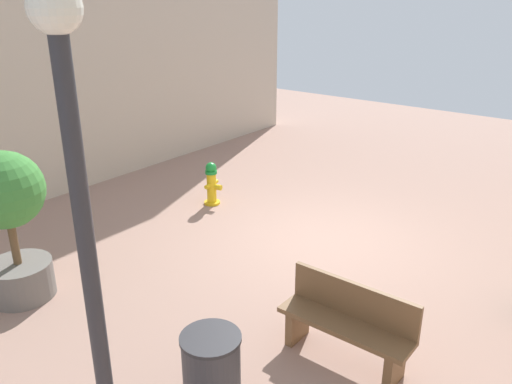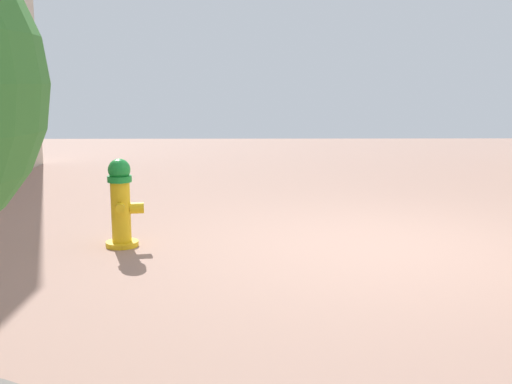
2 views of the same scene
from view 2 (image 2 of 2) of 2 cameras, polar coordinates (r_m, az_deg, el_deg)
ground_plane at (r=6.17m, az=12.23°, el=-5.18°), size 23.40×23.40×0.00m
fire_hydrant at (r=6.15m, az=-12.51°, el=-1.00°), size 0.39×0.42×0.88m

